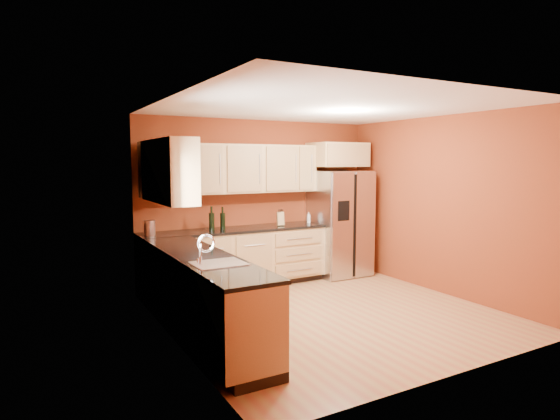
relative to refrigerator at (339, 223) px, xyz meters
name	(u,v)px	position (x,y,z in m)	size (l,w,h in m)	color
floor	(329,313)	(-1.35, -1.62, -0.89)	(4.00, 4.00, 0.00)	#A86241
ceiling	(331,107)	(-1.35, -1.62, 1.71)	(4.00, 4.00, 0.00)	white
wall_back	(259,201)	(-1.35, 0.38, 0.41)	(4.00, 0.04, 2.60)	maroon
wall_front	(461,234)	(-1.35, -3.62, 0.41)	(4.00, 0.04, 2.60)	maroon
wall_left	(173,222)	(-3.35, -1.62, 0.41)	(0.04, 4.00, 2.60)	maroon
wall_right	(442,205)	(0.65, -1.62, 0.41)	(0.04, 4.00, 2.60)	maroon
base_cabinets_back	(236,259)	(-1.90, 0.07, -0.45)	(2.90, 0.60, 0.88)	tan
base_cabinets_left	(202,298)	(-3.05, -1.62, -0.45)	(0.60, 2.80, 0.88)	tan
countertop_back	(236,230)	(-1.90, 0.06, 0.01)	(2.90, 0.62, 0.04)	black
countertop_left	(202,257)	(-3.04, -1.62, 0.01)	(0.62, 2.80, 0.04)	black
upper_cabinets_back	(249,169)	(-1.60, 0.21, 0.94)	(2.30, 0.33, 0.75)	tan
upper_cabinets_left	(168,171)	(-3.19, -0.90, 0.94)	(0.33, 1.35, 0.75)	tan
corner_upper_cabinet	(161,170)	(-3.02, 0.04, 0.94)	(0.62, 0.33, 0.75)	tan
over_fridge_cabinet	(338,155)	(0.00, 0.07, 1.16)	(0.92, 0.60, 0.40)	tan
refrigerator	(339,223)	(0.00, 0.00, 0.00)	(0.90, 0.75, 1.78)	#BBBBC0
window	(190,202)	(-3.33, -2.12, 0.66)	(0.03, 0.90, 1.00)	white
sink_faucet	(219,249)	(-3.04, -2.12, 0.18)	(0.50, 0.42, 0.30)	white
canister_left	(150,228)	(-3.20, 0.01, 0.14)	(0.13, 0.13, 0.21)	#BBBBC0
canister_right	(148,228)	(-3.20, 0.12, 0.13)	(0.12, 0.12, 0.20)	#BBBBC0
wine_bottle_a	(212,219)	(-2.29, 0.04, 0.21)	(0.08, 0.08, 0.36)	black
wine_bottle_b	(223,218)	(-2.10, 0.08, 0.20)	(0.08, 0.08, 0.34)	black
knife_block	(280,219)	(-1.14, 0.04, 0.14)	(0.11, 0.10, 0.21)	#A68050
soap_dispenser	(309,218)	(-0.56, 0.10, 0.12)	(0.06, 0.06, 0.17)	silver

